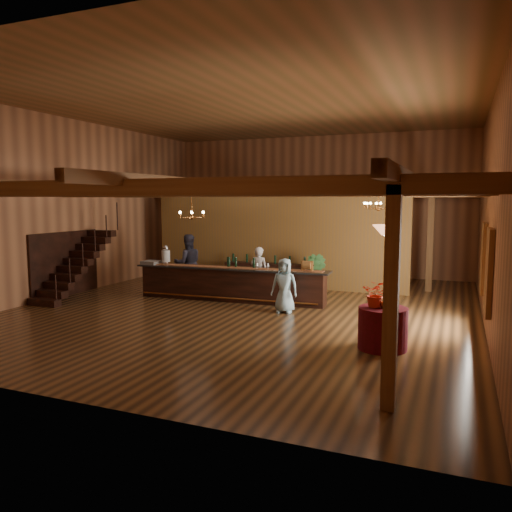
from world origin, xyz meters
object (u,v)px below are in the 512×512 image
at_px(chandelier_right, 379,205).
at_px(bartender, 259,272).
at_px(backbar_shelf, 268,275).
at_px(guest, 284,286).
at_px(chandelier_left, 192,214).
at_px(floor_plant, 315,273).
at_px(raffle_drum, 307,265).
at_px(beverage_dispenser, 166,255).
at_px(pendant_lamp, 386,230).
at_px(tasting_bar, 231,284).
at_px(staff_second, 188,263).
at_px(round_table, 383,328).

bearing_deg(chandelier_right, bartender, -177.80).
xyz_separation_m(backbar_shelf, guest, (1.73, -3.33, 0.31)).
distance_m(chandelier_left, bartender, 2.73).
height_order(backbar_shelf, floor_plant, floor_plant).
xyz_separation_m(raffle_drum, backbar_shelf, (-2.06, 2.34, -0.74)).
distance_m(beverage_dispenser, chandelier_right, 6.57).
bearing_deg(pendant_lamp, tasting_bar, 146.33).
height_order(tasting_bar, bartender, bartender).
bearing_deg(staff_second, chandelier_right, 141.91).
relative_size(raffle_drum, round_table, 0.35).
height_order(raffle_drum, chandelier_left, chandelier_left).
bearing_deg(floor_plant, tasting_bar, -135.03).
bearing_deg(raffle_drum, backbar_shelf, 131.40).
height_order(bartender, staff_second, staff_second).
xyz_separation_m(chandelier_left, bartender, (1.54, 1.37, -1.79)).
bearing_deg(chandelier_right, chandelier_left, -163.42).
bearing_deg(raffle_drum, chandelier_right, 23.08).
xyz_separation_m(chandelier_right, bartender, (-3.51, -0.13, -2.05)).
bearing_deg(raffle_drum, guest, -108.20).
height_order(tasting_bar, beverage_dispenser, beverage_dispenser).
bearing_deg(round_table, tasting_bar, 146.33).
height_order(backbar_shelf, chandelier_right, chandelier_right).
relative_size(tasting_bar, chandelier_left, 7.45).
height_order(chandelier_left, pendant_lamp, same).
relative_size(tasting_bar, bartender, 3.80).
xyz_separation_m(raffle_drum, pendant_lamp, (2.56, -3.33, 1.24)).
xyz_separation_m(round_table, guest, (-2.89, 2.34, 0.30)).
xyz_separation_m(chandelier_right, floor_plant, (-2.10, 1.16, -2.18)).
bearing_deg(backbar_shelf, beverage_dispenser, -137.84).
height_order(beverage_dispenser, guest, beverage_dispenser).
distance_m(round_table, chandelier_right, 4.82).
relative_size(chandelier_right, floor_plant, 0.61).
distance_m(beverage_dispenser, backbar_shelf, 3.60).
distance_m(round_table, bartender, 5.84).
bearing_deg(backbar_shelf, pendant_lamp, -54.29).
bearing_deg(bartender, staff_second, 2.40).
bearing_deg(round_table, pendant_lamp, 0.00).
distance_m(round_table, staff_second, 7.87).
distance_m(bartender, guest, 2.13).
height_order(staff_second, floor_plant, staff_second).
bearing_deg(floor_plant, guest, -90.69).
bearing_deg(staff_second, floor_plant, 158.92).
height_order(tasting_bar, raffle_drum, raffle_drum).
relative_size(backbar_shelf, floor_plant, 2.30).
xyz_separation_m(beverage_dispenser, staff_second, (0.31, 0.82, -0.34)).
distance_m(raffle_drum, chandelier_left, 3.61).
height_order(staff_second, guest, staff_second).
distance_m(chandelier_left, chandelier_right, 5.28).
xyz_separation_m(tasting_bar, guest, (1.99, -0.91, 0.22)).
bearing_deg(backbar_shelf, tasting_bar, -99.45).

